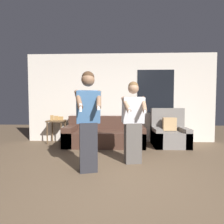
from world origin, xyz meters
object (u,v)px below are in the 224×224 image
object	(u,v)px
person_left	(88,120)
armchair	(169,134)
couch	(105,135)
side_table	(56,124)
person_right	(133,122)

from	to	relation	value
person_left	armchair	bearing A→B (deg)	44.38
couch	side_table	distance (m)	1.51
person_left	couch	bearing A→B (deg)	86.03
side_table	person_right	distance (m)	2.72
armchair	couch	bearing A→B (deg)	179.58
armchair	side_table	world-z (taller)	armchair
couch	person_right	xyz separation A→B (m)	(0.68, -1.44, 0.54)
couch	person_left	distance (m)	2.02
couch	person_left	world-z (taller)	person_left
couch	person_right	world-z (taller)	person_right
side_table	person_right	world-z (taller)	person_right
couch	side_table	bearing A→B (deg)	171.77
person_right	person_left	bearing A→B (deg)	-149.56
armchair	side_table	bearing A→B (deg)	176.07
armchair	person_left	world-z (taller)	person_left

